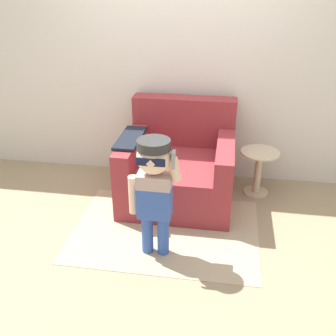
{
  "coord_description": "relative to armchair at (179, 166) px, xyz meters",
  "views": [
    {
      "loc": [
        0.54,
        -3.25,
        2.07
      ],
      "look_at": [
        0.06,
        -0.26,
        0.56
      ],
      "focal_mm": 42.0,
      "sensor_mm": 36.0,
      "label": 1
    }
  ],
  "objects": [
    {
      "name": "ground_plane",
      "position": [
        -0.09,
        -0.24,
        -0.33
      ],
      "size": [
        10.0,
        10.0,
        0.0
      ],
      "primitive_type": "plane",
      "color": "#998466"
    },
    {
      "name": "person_child",
      "position": [
        -0.07,
        -0.95,
        0.34
      ],
      "size": [
        0.41,
        0.31,
        1.0
      ],
      "color": "#3356AD",
      "rests_on": "ground_plane"
    },
    {
      "name": "wall_back",
      "position": [
        -0.09,
        0.54,
        0.97
      ],
      "size": [
        10.0,
        0.05,
        2.6
      ],
      "color": "silver",
      "rests_on": "ground_plane"
    },
    {
      "name": "side_table",
      "position": [
        0.79,
        0.17,
        -0.04
      ],
      "size": [
        0.39,
        0.39,
        0.47
      ],
      "color": "beige",
      "rests_on": "ground_plane"
    },
    {
      "name": "armchair",
      "position": [
        0.0,
        0.0,
        0.0
      ],
      "size": [
        1.08,
        1.05,
        0.94
      ],
      "color": "maroon",
      "rests_on": "ground_plane"
    },
    {
      "name": "rug",
      "position": [
        -0.03,
        -0.64,
        -0.32
      ],
      "size": [
        1.63,
        1.2,
        0.01
      ],
      "color": "tan",
      "rests_on": "ground_plane"
    }
  ]
}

